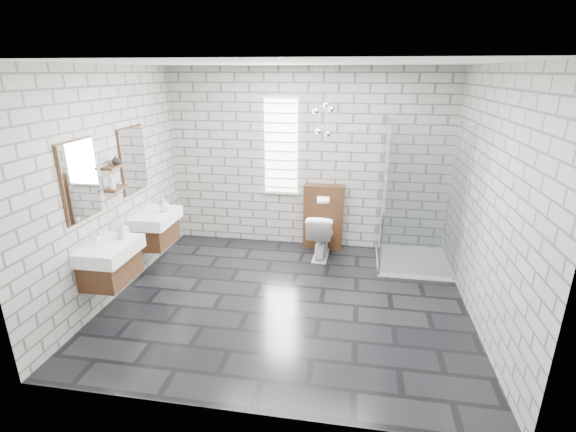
% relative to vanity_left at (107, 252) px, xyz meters
% --- Properties ---
extents(floor, '(4.20, 3.60, 0.02)m').
position_rel_vanity_left_xyz_m(floor, '(1.91, 0.59, -0.77)').
color(floor, black).
rests_on(floor, ground).
extents(ceiling, '(4.20, 3.60, 0.02)m').
position_rel_vanity_left_xyz_m(ceiling, '(1.91, 0.59, 1.95)').
color(ceiling, white).
rests_on(ceiling, wall_back).
extents(wall_back, '(4.20, 0.02, 2.70)m').
position_rel_vanity_left_xyz_m(wall_back, '(1.91, 2.40, 0.59)').
color(wall_back, '#A3A29D').
rests_on(wall_back, floor).
extents(wall_front, '(4.20, 0.02, 2.70)m').
position_rel_vanity_left_xyz_m(wall_front, '(1.91, -1.22, 0.59)').
color(wall_front, '#A3A29D').
rests_on(wall_front, floor).
extents(wall_left, '(0.02, 3.60, 2.70)m').
position_rel_vanity_left_xyz_m(wall_left, '(-0.20, 0.59, 0.59)').
color(wall_left, '#A3A29D').
rests_on(wall_left, floor).
extents(wall_right, '(0.02, 3.60, 2.70)m').
position_rel_vanity_left_xyz_m(wall_right, '(4.02, 0.59, 0.59)').
color(wall_right, '#A3A29D').
rests_on(wall_right, floor).
extents(vanity_left, '(0.47, 0.70, 1.57)m').
position_rel_vanity_left_xyz_m(vanity_left, '(0.00, 0.00, 0.00)').
color(vanity_left, '#492A16').
rests_on(vanity_left, wall_left).
extents(vanity_right, '(0.47, 0.70, 1.57)m').
position_rel_vanity_left_xyz_m(vanity_right, '(0.00, 1.08, 0.00)').
color(vanity_right, '#492A16').
rests_on(vanity_right, wall_left).
extents(shelf_lower, '(0.14, 0.30, 0.03)m').
position_rel_vanity_left_xyz_m(shelf_lower, '(-0.12, 0.54, 0.56)').
color(shelf_lower, '#492A16').
rests_on(shelf_lower, wall_left).
extents(shelf_upper, '(0.14, 0.30, 0.03)m').
position_rel_vanity_left_xyz_m(shelf_upper, '(-0.12, 0.54, 0.82)').
color(shelf_upper, '#492A16').
rests_on(shelf_upper, wall_left).
extents(window, '(0.56, 0.05, 1.48)m').
position_rel_vanity_left_xyz_m(window, '(1.51, 2.37, 0.79)').
color(window, white).
rests_on(window, wall_back).
extents(cistern_panel, '(0.60, 0.20, 1.00)m').
position_rel_vanity_left_xyz_m(cistern_panel, '(2.18, 2.29, -0.26)').
color(cistern_panel, '#492A16').
rests_on(cistern_panel, floor).
extents(flush_plate, '(0.18, 0.01, 0.12)m').
position_rel_vanity_left_xyz_m(flush_plate, '(2.18, 2.18, 0.04)').
color(flush_plate, silver).
rests_on(flush_plate, cistern_panel).
extents(shower_enclosure, '(1.00, 1.00, 2.03)m').
position_rel_vanity_left_xyz_m(shower_enclosure, '(3.41, 1.77, -0.25)').
color(shower_enclosure, white).
rests_on(shower_enclosure, floor).
extents(pendant_cluster, '(0.28, 0.23, 0.93)m').
position_rel_vanity_left_xyz_m(pendant_cluster, '(2.18, 1.96, 1.28)').
color(pendant_cluster, silver).
rests_on(pendant_cluster, ceiling).
extents(toilet, '(0.40, 0.68, 0.68)m').
position_rel_vanity_left_xyz_m(toilet, '(2.18, 1.91, -0.42)').
color(toilet, white).
rests_on(toilet, floor).
extents(soap_bottle_a, '(0.11, 0.11, 0.20)m').
position_rel_vanity_left_xyz_m(soap_bottle_a, '(0.10, 0.19, 0.20)').
color(soap_bottle_a, '#B2B2B2').
rests_on(soap_bottle_a, vanity_left).
extents(soap_bottle_b, '(0.15, 0.15, 0.17)m').
position_rel_vanity_left_xyz_m(soap_bottle_b, '(0.15, 1.15, 0.18)').
color(soap_bottle_b, '#B2B2B2').
rests_on(soap_bottle_b, vanity_right).
extents(soap_bottle_c, '(0.08, 0.09, 0.19)m').
position_rel_vanity_left_xyz_m(soap_bottle_c, '(-0.11, 0.45, 0.67)').
color(soap_bottle_c, '#B2B2B2').
rests_on(soap_bottle_c, shelf_lower).
extents(vase, '(0.11, 0.11, 0.11)m').
position_rel_vanity_left_xyz_m(vase, '(-0.11, 0.59, 0.89)').
color(vase, '#B2B2B2').
rests_on(vase, shelf_upper).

